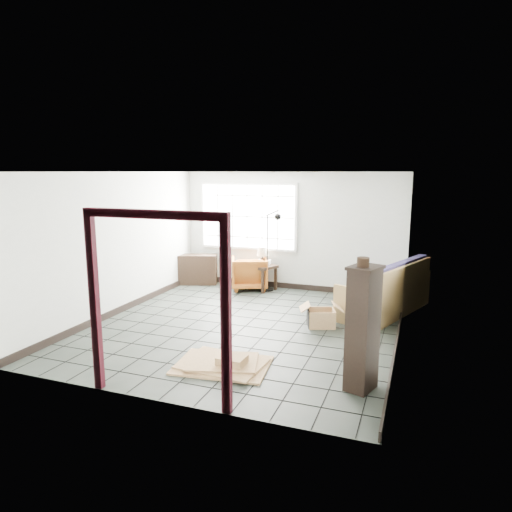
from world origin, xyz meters
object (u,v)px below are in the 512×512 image
at_px(side_table, 263,269).
at_px(tall_shelf, 363,328).
at_px(armchair, 249,271).
at_px(futon_sofa, 388,294).

height_order(side_table, tall_shelf, tall_shelf).
relative_size(armchair, side_table, 1.17).
bearing_deg(tall_shelf, side_table, 142.57).
relative_size(armchair, tall_shelf, 0.52).
distance_m(armchair, tall_shelf, 5.04).
xyz_separation_m(armchair, side_table, (0.31, 0.00, 0.07)).
xyz_separation_m(futon_sofa, armchair, (-3.06, 0.77, 0.04)).
relative_size(futon_sofa, armchair, 2.99).
height_order(futon_sofa, armchair, futon_sofa).
bearing_deg(futon_sofa, side_table, -174.70).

